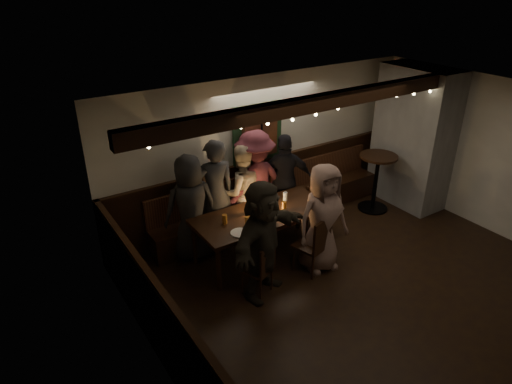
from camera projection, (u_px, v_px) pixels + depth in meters
room at (353, 168)px, 7.74m from camera, size 6.02×5.01×2.62m
dining_table at (263, 217)px, 6.99m from camera, size 2.17×0.93×0.94m
chair_near_left at (262, 266)px, 6.26m from camera, size 0.49×0.49×0.82m
chair_near_right at (316, 242)px, 6.68m from camera, size 0.52×0.52×0.93m
chair_end at (317, 208)px, 7.75m from camera, size 0.40×0.40×0.83m
high_top at (376, 176)px, 8.42m from camera, size 0.68×0.68×1.09m
person_a at (191, 208)px, 6.95m from camera, size 0.90×0.66×1.70m
person_b at (215, 195)px, 7.19m from camera, size 0.73×0.54×1.84m
person_c at (241, 192)px, 7.53m from camera, size 0.90×0.76×1.64m
person_d at (255, 183)px, 7.62m from camera, size 1.29×0.91×1.82m
person_e at (285, 180)px, 7.90m from camera, size 1.05×0.78×1.66m
person_f at (263, 240)px, 6.11m from camera, size 1.66×1.14×1.72m
person_g at (323, 218)px, 6.67m from camera, size 0.88×0.62×1.70m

